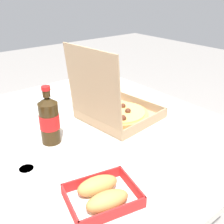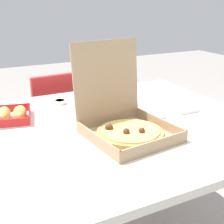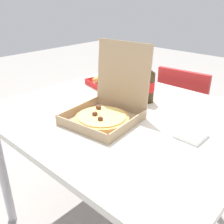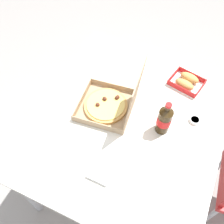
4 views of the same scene
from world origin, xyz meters
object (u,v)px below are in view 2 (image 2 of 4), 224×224
Objects in this scene: chair at (57,124)px; paper_menu at (139,100)px; cola_bottle at (95,90)px; bread_side_box at (12,114)px; napkin_pile at (183,108)px; pizza_box_open at (125,123)px; dipping_sauce_cup at (60,102)px.

chair reaches higher than paper_menu.
chair is 3.71× the size of cola_bottle.
cola_bottle reaches higher than bread_side_box.
bread_side_box reaches higher than napkin_pile.
pizza_box_open is 1.63× the size of bread_side_box.
paper_menu is (0.62, -0.01, -0.02)m from bread_side_box.
cola_bottle is at bearing -147.97° from paper_menu.
bread_side_box is 1.04× the size of paper_menu.
dipping_sauce_cup reaches higher than paper_menu.
napkin_pile reaches higher than paper_menu.
cola_bottle is 4.00× the size of dipping_sauce_cup.
chair is at bearing 117.20° from napkin_pile.
dipping_sauce_cup is at bearing 103.65° from pizza_box_open.
cola_bottle is (0.03, -0.56, 0.37)m from chair.
napkin_pile is at bearing -28.82° from cola_bottle.
paper_menu is at bearing -0.96° from bread_side_box.
cola_bottle reaches higher than paper_menu.
chair is 0.66m from paper_menu.
napkin_pile is (0.73, -0.23, -0.02)m from bread_side_box.
pizza_box_open is 0.31m from cola_bottle.
dipping_sauce_cup is at bearing -172.24° from paper_menu.
chair is 2.33× the size of pizza_box_open.
pizza_box_open reaches higher than paper_menu.
pizza_box_open is at bearing -43.95° from bread_side_box.
pizza_box_open is at bearing -88.74° from chair.
pizza_box_open is at bearing -92.30° from cola_bottle.
pizza_box_open reaches higher than chair.
cola_bottle is at bearing -50.57° from dipping_sauce_cup.
cola_bottle is 2.04× the size of napkin_pile.
dipping_sauce_cup is (-0.11, 0.46, -0.04)m from pizza_box_open.
cola_bottle reaches higher than napkin_pile.
bread_side_box is 1.99× the size of napkin_pile.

